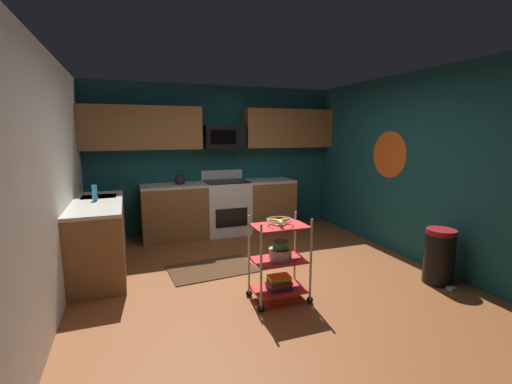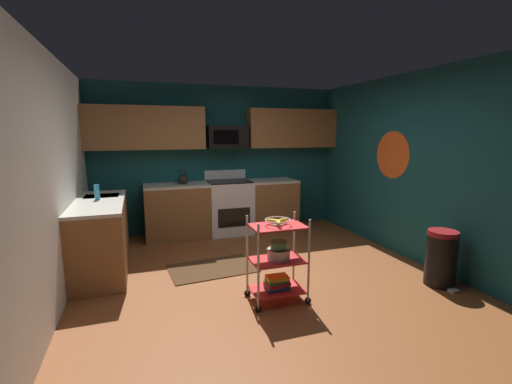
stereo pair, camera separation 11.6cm
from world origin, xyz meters
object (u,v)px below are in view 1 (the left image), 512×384
mixing_bowl_large (280,254)px  dish_soap_bottle (95,193)px  mixing_bowl_small (281,245)px  fruit_bowl (280,221)px  trash_can (439,256)px  book_stack (279,282)px  rolling_cart (279,260)px  oven_range (226,206)px  kettle (180,180)px  microwave (224,137)px

mixing_bowl_large → dish_soap_bottle: bearing=139.3°
mixing_bowl_small → fruit_bowl: bearing=177.1°
dish_soap_bottle → trash_can: bearing=-26.1°
mixing_bowl_small → trash_can: (1.95, -0.26, -0.29)m
book_stack → rolling_cart: bearing=88.2°
oven_range → dish_soap_bottle: bearing=-152.5°
dish_soap_bottle → fruit_bowl: bearing=-40.9°
rolling_cart → kettle: kettle is taller
microwave → trash_can: 3.78m
oven_range → fruit_bowl: (-0.16, -2.66, 0.40)m
fruit_bowl → book_stack: 0.68m
book_stack → dish_soap_bottle: 2.59m
book_stack → kettle: kettle is taller
microwave → kettle: 1.07m
rolling_cart → mixing_bowl_large: size_ratio=3.63×
trash_can → kettle: bearing=131.6°
rolling_cart → mixing_bowl_large: bearing=-0.0°
oven_range → mixing_bowl_large: oven_range is taller
oven_range → mixing_bowl_large: size_ratio=4.37×
microwave → trash_can: (1.80, -3.03, -1.37)m
microwave → kettle: (-0.80, -0.11, -0.70)m
mixing_bowl_large → dish_soap_bottle: (-1.87, 1.61, 0.50)m
mixing_bowl_large → book_stack: bearing=-180.0°
fruit_bowl → book_stack: fruit_bowl is taller
trash_can → fruit_bowl: bearing=172.4°
oven_range → mixing_bowl_small: 2.67m
kettle → trash_can: (2.60, -2.92, -0.67)m
microwave → dish_soap_bottle: 2.43m
mixing_bowl_large → book_stack: mixing_bowl_large is taller
book_stack → trash_can: trash_can is taller
oven_range → microwave: microwave is taller
mixing_bowl_large → kettle: size_ratio=0.95×
kettle → oven_range: bearing=0.3°
mixing_bowl_large → dish_soap_bottle: size_ratio=1.26×
fruit_bowl → kettle: kettle is taller
dish_soap_bottle → trash_can: dish_soap_bottle is taller
microwave → fruit_bowl: 2.89m
microwave → dish_soap_bottle: microwave is taller
trash_can → mixing_bowl_large: bearing=172.3°
mixing_bowl_large → dish_soap_bottle: 2.52m
mixing_bowl_small → microwave: bearing=86.9°
fruit_bowl → trash_can: (1.96, -0.26, -0.55)m
dish_soap_bottle → trash_can: (3.82, -1.87, -0.69)m
fruit_bowl → kettle: size_ratio=1.03×
fruit_bowl → trash_can: bearing=-7.6°
fruit_bowl → microwave: bearing=86.6°
microwave → mixing_bowl_small: 2.98m
kettle → mixing_bowl_small: bearing=-76.3°
oven_range → kettle: kettle is taller
book_stack → oven_range: bearing=86.5°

